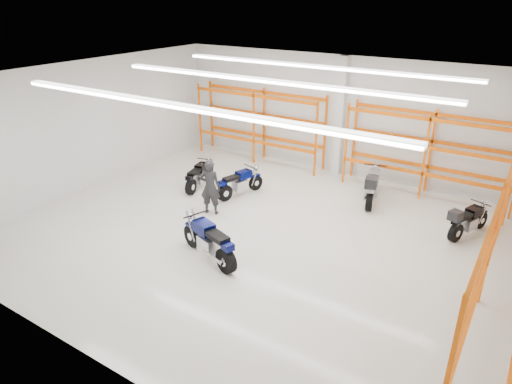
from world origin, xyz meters
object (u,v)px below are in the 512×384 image
Objects in this scene: motorcycle_back_a at (199,177)px; motorcycle_back_b at (238,184)px; standing_man at (210,187)px; structural_column at (340,117)px; motorcycle_main at (210,243)px; motorcycle_back_d at (466,221)px; motorcycle_back_c at (372,187)px.

motorcycle_back_b is (1.61, 0.20, 0.01)m from motorcycle_back_a.
structural_column reaches higher than standing_man.
standing_man reaches higher than motorcycle_main.
motorcycle_back_d reaches higher than motorcycle_back_b.
motorcycle_back_a is at bearing -170.97° from motorcycle_back_d.
structural_column is at bearing 62.95° from motorcycle_back_b.
motorcycle_back_d reaches higher than motorcycle_back_a.
motorcycle_back_b is 0.83× the size of motorcycle_back_c.
motorcycle_back_b is at bearing 7.17° from motorcycle_back_a.
structural_column reaches higher than motorcycle_back_b.
motorcycle_back_a is 2.17m from standing_man.
motorcycle_main is at bearing -47.22° from motorcycle_back_a.
motorcycle_main is at bearing -137.14° from motorcycle_back_d.
motorcycle_back_a is 0.82× the size of motorcycle_back_c.
motorcycle_main reaches higher than motorcycle_back_a.
motorcycle_main is 1.25× the size of standing_man.
motorcycle_back_c reaches higher than motorcycle_back_d.
structural_column is (0.22, 7.75, 1.71)m from motorcycle_main.
motorcycle_back_b is 1.02× the size of motorcycle_back_d.
motorcycle_main is 7.42m from motorcycle_back_d.
standing_man is (0.01, -1.58, 0.45)m from motorcycle_back_b.
motorcycle_back_b is at bearing -170.56° from motorcycle_back_d.
motorcycle_back_a is at bearing -172.83° from motorcycle_back_b.
standing_man reaches higher than motorcycle_back_c.
motorcycle_main is 6.26m from motorcycle_back_c.
motorcycle_back_d is at bearing -27.39° from structural_column.
standing_man is (1.62, -1.37, 0.46)m from motorcycle_back_a.
structural_column is (-2.10, 1.94, 1.67)m from motorcycle_back_c.
motorcycle_back_d is at bearing 42.86° from motorcycle_main.
motorcycle_back_c reaches higher than motorcycle_main.
motorcycle_main is at bearing -111.82° from motorcycle_back_c.
motorcycle_main is 1.17× the size of motorcycle_back_a.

